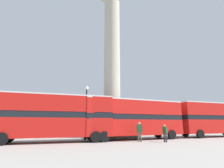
# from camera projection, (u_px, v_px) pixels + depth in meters

# --- Properties ---
(ground_plane) EXTENTS (200.00, 200.00, 0.00)m
(ground_plane) POSITION_uv_depth(u_px,v_px,m) (112.00, 138.00, 21.45)
(ground_plane) COLOR #9E9B93
(monument_column) EXTENTS (4.92, 4.92, 22.04)m
(monument_column) POSITION_uv_depth(u_px,v_px,m) (112.00, 71.00, 23.35)
(monument_column) COLOR #ADA593
(monument_column) RESTS_ON ground_plane
(bus_a) EXTENTS (10.24, 3.24, 4.37)m
(bus_a) POSITION_uv_depth(u_px,v_px,m) (212.00, 118.00, 23.24)
(bus_a) COLOR red
(bus_a) RESTS_ON ground_plane
(bus_b) EXTENTS (10.96, 3.42, 4.34)m
(bus_b) POSITION_uv_depth(u_px,v_px,m) (54.00, 116.00, 16.32)
(bus_b) COLOR red
(bus_b) RESTS_ON ground_plane
(bus_c) EXTENTS (11.41, 2.90, 4.24)m
(bus_c) POSITION_uv_depth(u_px,v_px,m) (134.00, 117.00, 19.21)
(bus_c) COLOR red
(bus_c) RESTS_ON ground_plane
(equestrian_statue) EXTENTS (4.13, 3.11, 5.61)m
(equestrian_statue) POSITION_uv_depth(u_px,v_px,m) (7.00, 126.00, 20.86)
(equestrian_statue) COLOR #ADA593
(equestrian_statue) RESTS_ON ground_plane
(street_lamp) EXTENTS (0.42, 0.42, 5.86)m
(street_lamp) POSITION_uv_depth(u_px,v_px,m) (86.00, 109.00, 19.47)
(street_lamp) COLOR black
(street_lamp) RESTS_ON ground_plane
(pedestrian_near_lamp) EXTENTS (0.51, 0.32, 1.82)m
(pedestrian_near_lamp) POSITION_uv_depth(u_px,v_px,m) (139.00, 130.00, 16.65)
(pedestrian_near_lamp) COLOR #4C473D
(pedestrian_near_lamp) RESTS_ON ground_plane
(pedestrian_by_plinth) EXTENTS (0.24, 0.44, 1.59)m
(pedestrian_by_plinth) POSITION_uv_depth(u_px,v_px,m) (165.00, 132.00, 16.37)
(pedestrian_by_plinth) COLOR #28282D
(pedestrian_by_plinth) RESTS_ON ground_plane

